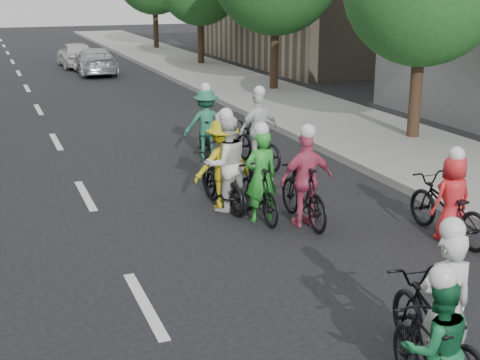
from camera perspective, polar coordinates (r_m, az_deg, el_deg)
ground at (r=8.96m, az=-8.13°, el=-10.50°), size 120.00×120.00×0.00m
sidewalk_right at (r=20.67m, az=7.21°, el=5.29°), size 4.00×80.00×0.15m
curb_right at (r=19.83m, az=2.22°, el=4.98°), size 0.18×80.00×0.18m
cyclist_0 at (r=7.49m, az=16.59°, el=-11.68°), size 0.89×2.00×1.81m
cyclist_1 at (r=6.88m, az=16.03°, el=-14.26°), size 0.79×1.69×1.58m
cyclist_2 at (r=12.35m, az=-1.57°, el=0.64°), size 1.12×1.90×1.83m
cyclist_3 at (r=11.52m, az=5.54°, el=-0.67°), size 0.97×1.78×1.79m
cyclist_4 at (r=11.36m, az=17.39°, el=-2.11°), size 0.73×1.94×1.57m
cyclist_5 at (r=11.71m, az=1.68°, el=-0.54°), size 0.60×1.66×1.77m
cyclist_6 at (r=12.22m, az=-1.25°, el=0.58°), size 0.93×1.70×1.91m
cyclist_7 at (r=16.02m, az=-2.95°, el=4.44°), size 1.14×1.57×1.80m
cyclist_8 at (r=15.18m, az=1.55°, el=3.53°), size 1.05×1.98×1.86m
follow_car_lead at (r=31.72m, az=-12.30°, el=9.89°), size 1.76×4.17×1.20m
follow_car_trail at (r=34.62m, az=-13.86°, el=10.37°), size 1.59×3.76×1.27m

